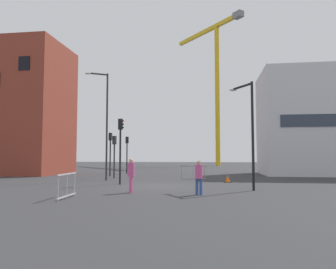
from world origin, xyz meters
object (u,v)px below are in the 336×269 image
object	(u,v)px
traffic_light_near	(114,149)
traffic_light_corner	(127,149)
pedestrian_waiting	(199,175)
streetlamp_short	(249,124)
pedestrian_walking	(131,173)
construction_crane	(216,72)
traffic_cone_orange	(228,179)
streetlamp_tall	(105,118)
traffic_light_crosswalk	(120,141)
traffic_light_island	(110,147)

from	to	relation	value
traffic_light_near	traffic_light_corner	bearing A→B (deg)	96.88
pedestrian_waiting	streetlamp_short	bearing A→B (deg)	43.88
pedestrian_waiting	pedestrian_walking	bearing A→B (deg)	173.19
construction_crane	traffic_cone_orange	world-z (taller)	construction_crane
traffic_light_near	pedestrian_waiting	bearing A→B (deg)	-54.85
pedestrian_waiting	traffic_cone_orange	distance (m)	7.80
construction_crane	streetlamp_tall	size ratio (longest dim) A/B	3.43
traffic_light_corner	traffic_light_near	bearing A→B (deg)	-83.12
construction_crane	traffic_light_crosswalk	xyz separation A→B (m)	(-6.76, -42.52, -15.53)
traffic_light_corner	pedestrian_walking	world-z (taller)	traffic_light_corner
streetlamp_short	traffic_light_near	distance (m)	12.99
traffic_light_near	traffic_cone_orange	xyz separation A→B (m)	(9.16, -3.03, -2.16)
traffic_light_near	pedestrian_walking	bearing A→B (deg)	-68.24
construction_crane	traffic_cone_orange	size ratio (longest dim) A/B	55.42
streetlamp_tall	traffic_light_island	bearing A→B (deg)	102.96
streetlamp_short	traffic_light_near	xyz separation A→B (m)	(-10.12, 8.06, -1.19)
streetlamp_short	pedestrian_walking	world-z (taller)	streetlamp_short
traffic_light_corner	pedestrian_waiting	size ratio (longest dim) A/B	2.41
traffic_light_near	traffic_cone_orange	world-z (taller)	traffic_light_near
construction_crane	traffic_light_corner	world-z (taller)	construction_crane
streetlamp_tall	streetlamp_short	distance (m)	11.62
traffic_cone_orange	pedestrian_walking	bearing A→B (deg)	-125.35
streetlamp_tall	streetlamp_short	xyz separation A→B (m)	(10.15, -5.55, -1.18)
streetlamp_short	traffic_light_island	world-z (taller)	streetlamp_short
pedestrian_walking	traffic_light_island	bearing A→B (deg)	112.42
streetlamp_tall	traffic_cone_orange	size ratio (longest dim) A/B	16.14
streetlamp_tall	traffic_light_crosswalk	xyz separation A→B (m)	(2.20, -3.16, -1.91)
streetlamp_short	pedestrian_waiting	size ratio (longest dim) A/B	3.63
traffic_light_crosswalk	traffic_light_corner	distance (m)	13.25
traffic_light_crosswalk	traffic_light_corner	xyz separation A→B (m)	(-3.05, 12.90, -0.22)
traffic_light_crosswalk	traffic_cone_orange	bearing A→B (deg)	20.69
streetlamp_tall	traffic_light_corner	bearing A→B (deg)	95.00
traffic_light_crosswalk	streetlamp_short	bearing A→B (deg)	-16.73
construction_crane	traffic_light_island	size ratio (longest dim) A/B	7.09
streetlamp_short	pedestrian_waiting	distance (m)	4.53
construction_crane	traffic_light_crosswalk	distance (m)	45.77
streetlamp_short	traffic_light_island	distance (m)	15.51
traffic_light_near	pedestrian_walking	size ratio (longest dim) A/B	2.06
traffic_light_crosswalk	traffic_light_island	size ratio (longest dim) A/B	1.07
traffic_light_crosswalk	pedestrian_walking	bearing A→B (deg)	-67.32
streetlamp_tall	traffic_light_near	bearing A→B (deg)	89.52
traffic_light_crosswalk	pedestrian_walking	distance (m)	5.25
streetlamp_tall	pedestrian_waiting	bearing A→B (deg)	-47.24
streetlamp_tall	traffic_cone_orange	distance (m)	10.25
traffic_light_near	traffic_cone_orange	bearing A→B (deg)	-18.30
pedestrian_waiting	traffic_cone_orange	bearing A→B (deg)	77.42
pedestrian_walking	pedestrian_waiting	distance (m)	3.42
streetlamp_tall	traffic_light_crosswalk	bearing A→B (deg)	-55.18
traffic_light_crosswalk	traffic_cone_orange	world-z (taller)	traffic_light_crosswalk
traffic_light_island	traffic_light_near	bearing A→B (deg)	-64.97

